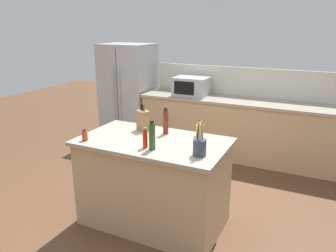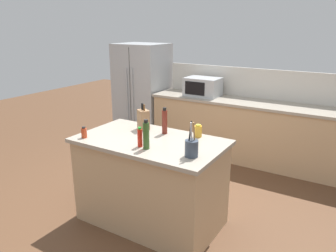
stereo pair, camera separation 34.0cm
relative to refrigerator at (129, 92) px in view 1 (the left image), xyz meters
The scene contains 13 objects.
ground_plane 2.96m from the refrigerator, 52.67° to the right, with size 14.00×14.00×0.00m, color brown.
back_counter_run 2.05m from the refrigerator, ahead, with size 3.08×0.66×0.94m.
wall_backsplash 2.06m from the refrigerator, ahead, with size 3.04×0.03×0.46m, color beige.
kitchen_island 2.86m from the refrigerator, 52.67° to the right, with size 1.51×0.87×0.94m.
refrigerator is the anchor object (origin of this frame).
microwave 1.27m from the refrigerator, ahead, with size 0.55×0.39×0.30m.
knife_block 2.49m from the refrigerator, 53.91° to the right, with size 0.16×0.15×0.29m.
utensil_crock 3.33m from the refrigerator, 46.77° to the right, with size 0.12×0.12×0.32m.
honey_jar 2.84m from the refrigerator, 42.53° to the right, with size 0.08×0.08×0.13m.
spice_jar_paprika 2.79m from the refrigerator, 66.61° to the right, with size 0.06×0.06×0.12m.
olive_oil_bottle 3.09m from the refrigerator, 53.53° to the right, with size 0.06×0.06×0.28m.
hot_sauce_bottle 3.03m from the refrigerator, 54.64° to the right, with size 0.05×0.05×0.19m.
vinegar_bottle 2.67m from the refrigerator, 49.09° to the right, with size 0.06×0.06×0.28m.
Camera 1 is at (1.49, -2.73, 2.06)m, focal length 35.00 mm.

